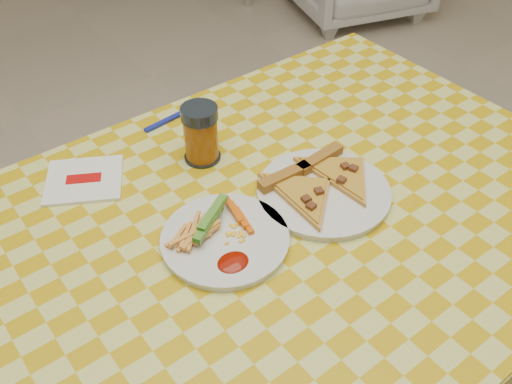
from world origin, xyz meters
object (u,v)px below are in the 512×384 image
at_px(table, 272,247).
at_px(drink_glass, 201,134).
at_px(plate_right, 323,193).
at_px(plate_left, 225,240).

bearing_deg(table, drink_glass, 90.28).
distance_m(table, plate_right, 0.14).
height_order(table, drink_glass, drink_glass).
relative_size(plate_left, drink_glass, 1.81).
bearing_deg(drink_glass, plate_left, -114.37).
height_order(plate_left, plate_right, same).
bearing_deg(plate_left, table, -3.04).
relative_size(table, plate_right, 5.22).
bearing_deg(table, plate_left, 176.96).
height_order(plate_right, drink_glass, drink_glass).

